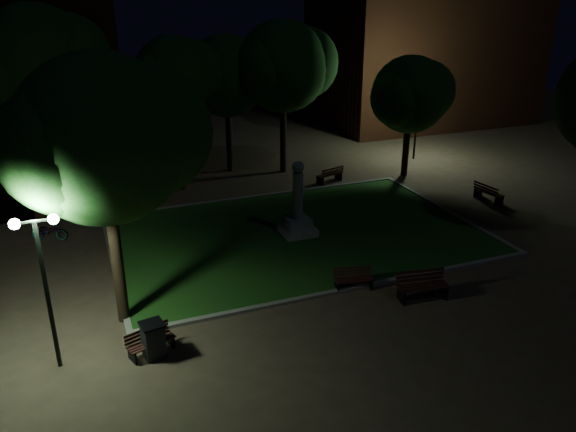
% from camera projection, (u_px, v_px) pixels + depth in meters
% --- Properties ---
extents(ground, '(80.00, 80.00, 0.00)m').
position_uv_depth(ground, '(317.00, 254.00, 22.27)').
color(ground, brown).
extents(lawn, '(15.00, 10.00, 0.08)m').
position_uv_depth(lawn, '(298.00, 234.00, 23.98)').
color(lawn, '#204F17').
rests_on(lawn, ground).
extents(lawn_kerb, '(15.40, 10.40, 0.12)m').
position_uv_depth(lawn_kerb, '(298.00, 234.00, 23.97)').
color(lawn_kerb, slate).
rests_on(lawn_kerb, ground).
extents(monument, '(1.40, 1.40, 3.20)m').
position_uv_depth(monument, '(298.00, 214.00, 23.64)').
color(monument, gray).
rests_on(monument, lawn).
extents(building_far, '(16.00, 10.00, 12.00)m').
position_uv_depth(building_far, '(424.00, 43.00, 43.43)').
color(building_far, '#542714').
rests_on(building_far, ground).
extents(tree_west, '(6.00, 4.90, 8.30)m').
position_uv_depth(tree_west, '(106.00, 140.00, 15.66)').
color(tree_west, black).
rests_on(tree_west, ground).
extents(tree_north_wl, '(4.68, 3.82, 7.82)m').
position_uv_depth(tree_north_wl, '(176.00, 75.00, 27.40)').
color(tree_north_wl, black).
rests_on(tree_north_wl, ground).
extents(tree_north_er, '(6.07, 4.96, 8.42)m').
position_uv_depth(tree_north_er, '(285.00, 66.00, 30.23)').
color(tree_north_er, black).
rests_on(tree_north_er, ground).
extents(tree_ne, '(5.12, 4.18, 6.62)m').
position_uv_depth(tree_ne, '(412.00, 94.00, 30.19)').
color(tree_ne, black).
rests_on(tree_ne, ground).
extents(tree_nw, '(5.78, 4.72, 9.35)m').
position_uv_depth(tree_nw, '(41.00, 61.00, 23.52)').
color(tree_nw, black).
rests_on(tree_nw, ground).
extents(tree_far_north, '(5.51, 4.50, 7.65)m').
position_uv_depth(tree_far_north, '(229.00, 76.00, 30.63)').
color(tree_far_north, black).
rests_on(tree_far_north, ground).
extents(lamppost_sw, '(1.18, 0.28, 4.49)m').
position_uv_depth(lamppost_sw, '(42.00, 265.00, 14.45)').
color(lamppost_sw, black).
rests_on(lamppost_sw, ground).
extents(lamppost_nw, '(1.18, 0.28, 4.07)m').
position_uv_depth(lamppost_nw, '(5.00, 146.00, 26.54)').
color(lamppost_nw, black).
rests_on(lamppost_nw, ground).
extents(lamppost_ne, '(1.18, 0.28, 4.42)m').
position_uv_depth(lamppost_ne, '(418.00, 109.00, 33.78)').
color(lamppost_ne, black).
rests_on(lamppost_ne, ground).
extents(bench_near_left, '(1.45, 0.73, 0.76)m').
position_uv_depth(bench_near_left, '(353.00, 279.00, 19.56)').
color(bench_near_left, black).
rests_on(bench_near_left, ground).
extents(bench_near_right, '(1.82, 0.86, 0.96)m').
position_uv_depth(bench_near_right, '(422.00, 286.00, 18.90)').
color(bench_near_right, black).
rests_on(bench_near_right, ground).
extents(bench_west_near, '(1.46, 0.90, 0.76)m').
position_uv_depth(bench_west_near, '(150.00, 342.00, 16.06)').
color(bench_west_near, black).
rests_on(bench_west_near, ground).
extents(bench_right_side, '(0.70, 1.63, 0.87)m').
position_uv_depth(bench_right_side, '(488.00, 193.00, 27.76)').
color(bench_right_side, black).
rests_on(bench_right_side, ground).
extents(bench_far_side, '(1.65, 0.98, 0.86)m').
position_uv_depth(bench_far_side, '(330.00, 175.00, 30.49)').
color(bench_far_side, black).
rests_on(bench_far_side, ground).
extents(trash_bin, '(0.73, 0.73, 1.08)m').
position_uv_depth(trash_bin, '(153.00, 340.00, 15.84)').
color(trash_bin, black).
rests_on(trash_bin, ground).
extents(bicycle, '(1.65, 1.16, 0.82)m').
position_uv_depth(bicycle, '(49.00, 231.00, 23.34)').
color(bicycle, black).
rests_on(bicycle, ground).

